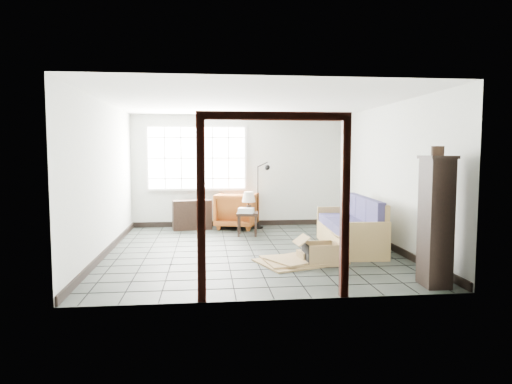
{
  "coord_description": "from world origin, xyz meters",
  "views": [
    {
      "loc": [
        -0.78,
        -7.93,
        1.74
      ],
      "look_at": [
        0.11,
        0.3,
        1.01
      ],
      "focal_mm": 32.0,
      "sensor_mm": 36.0,
      "label": 1
    }
  ],
  "objects": [
    {
      "name": "console_shelf",
      "position": [
        -1.12,
        2.33,
        0.33
      ],
      "size": [
        0.9,
        0.47,
        0.67
      ],
      "rotation": [
        0.0,
        0.0,
        0.16
      ],
      "color": "black",
      "rests_on": "ground"
    },
    {
      "name": "open_box",
      "position": [
        0.97,
        -1.13,
        0.17
      ],
      "size": [
        0.85,
        0.45,
        0.46
      ],
      "rotation": [
        0.0,
        0.0,
        0.07
      ],
      "color": "olive",
      "rests_on": "ground"
    },
    {
      "name": "pot",
      "position": [
        2.16,
        -2.38,
        1.75
      ],
      "size": [
        0.17,
        0.17,
        0.12
      ],
      "rotation": [
        0.0,
        0.0,
        0.05
      ],
      "color": "black",
      "rests_on": "tall_shelf"
    },
    {
      "name": "cardboard_pile",
      "position": [
        0.7,
        -0.98,
        0.05
      ],
      "size": [
        1.51,
        1.28,
        0.19
      ],
      "rotation": [
        0.0,
        0.0,
        0.29
      ],
      "color": "olive",
      "rests_on": "ground"
    },
    {
      "name": "table_lamp",
      "position": [
        0.09,
        1.5,
        0.78
      ],
      "size": [
        0.35,
        0.35,
        0.43
      ],
      "rotation": [
        0.0,
        0.0,
        -0.29
      ],
      "color": "black",
      "rests_on": "side_table"
    },
    {
      "name": "ground",
      "position": [
        0.0,
        0.0,
        0.0
      ],
      "size": [
        5.5,
        5.5,
        0.0
      ],
      "primitive_type": "plane",
      "color": "black",
      "rests_on": "ground"
    },
    {
      "name": "projector",
      "position": [
        0.02,
        1.38,
        0.53
      ],
      "size": [
        0.35,
        0.31,
        0.11
      ],
      "rotation": [
        0.0,
        0.0,
        -0.27
      ],
      "color": "silver",
      "rests_on": "side_table"
    },
    {
      "name": "tall_shelf",
      "position": [
        2.15,
        -2.4,
        0.86
      ],
      "size": [
        0.38,
        0.48,
        1.69
      ],
      "rotation": [
        0.0,
        0.0,
        -0.05
      ],
      "color": "black",
      "rests_on": "ground"
    },
    {
      "name": "window_panel",
      "position": [
        -1.0,
        2.7,
        1.6
      ],
      "size": [
        2.32,
        0.08,
        1.52
      ],
      "color": "silver",
      "rests_on": "ground"
    },
    {
      "name": "doorway_trim",
      "position": [
        0.0,
        -2.7,
        1.38
      ],
      "size": [
        1.8,
        0.08,
        2.2
      ],
      "color": "black",
      "rests_on": "ground"
    },
    {
      "name": "side_table",
      "position": [
        0.06,
        1.46,
        0.4
      ],
      "size": [
        0.49,
        0.49,
        0.48
      ],
      "rotation": [
        0.0,
        0.0,
        -0.13
      ],
      "color": "black",
      "rests_on": "ground"
    },
    {
      "name": "floor_lamp",
      "position": [
        0.47,
        2.29,
        0.81
      ],
      "size": [
        0.41,
        0.33,
        1.52
      ],
      "rotation": [
        0.0,
        0.0,
        -0.16
      ],
      "color": "black",
      "rests_on": "ground"
    },
    {
      "name": "futon_sofa",
      "position": [
        1.84,
        -0.02,
        0.34
      ],
      "size": [
        0.91,
        2.14,
        0.93
      ],
      "rotation": [
        0.0,
        0.0,
        -0.06
      ],
      "color": "olive",
      "rests_on": "ground"
    },
    {
      "name": "armchair",
      "position": [
        -0.1,
        2.4,
        0.45
      ],
      "size": [
        1.08,
        1.04,
        0.9
      ],
      "primitive_type": "imported",
      "rotation": [
        0.0,
        0.0,
        2.84
      ],
      "color": "brown",
      "rests_on": "ground"
    },
    {
      "name": "room_shell",
      "position": [
        0.0,
        0.03,
        1.68
      ],
      "size": [
        5.02,
        5.52,
        2.61
      ],
      "color": "silver",
      "rests_on": "ground"
    }
  ]
}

